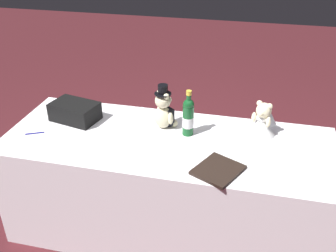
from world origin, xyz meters
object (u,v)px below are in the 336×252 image
Objects in this scene: champagne_bottle at (188,116)px; guestbook at (218,170)px; gift_case_black at (75,111)px; teddy_bear_bride at (263,120)px; signing_pen at (34,133)px; teddy_bear_groom at (164,110)px.

guestbook is (-0.24, 0.36, -0.12)m from champagne_bottle.
gift_case_black reaches higher than guestbook.
teddy_bear_bride is 1.26m from gift_case_black.
signing_pen is (1.43, 0.35, -0.09)m from teddy_bear_bride.
gift_case_black is at bearing 4.88° from teddy_bear_bride.
guestbook is at bearing 173.72° from signing_pen.
teddy_bear_groom is 1.00× the size of champagne_bottle.
champagne_bottle is at bearing 14.81° from teddy_bear_bride.
teddy_bear_groom is 0.88× the size of gift_case_black.
teddy_bear_groom reaches higher than guestbook.
teddy_bear_groom is at bearing 6.06° from teddy_bear_bride.
signing_pen is 0.33× the size of gift_case_black.
gift_case_black is (-0.18, -0.24, 0.06)m from signing_pen.
champagne_bottle is at bearing -166.85° from signing_pen.
teddy_bear_groom is 0.86m from signing_pen.
champagne_bottle reaches higher than signing_pen.
signing_pen is 0.45× the size of guestbook.
guestbook is at bearing 64.82° from teddy_bear_bride.
signing_pen is 1.21m from guestbook.
signing_pen is (0.97, 0.23, -0.12)m from champagne_bottle.
teddy_bear_bride is 2.01× the size of signing_pen.
teddy_bear_bride reaches higher than guestbook.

